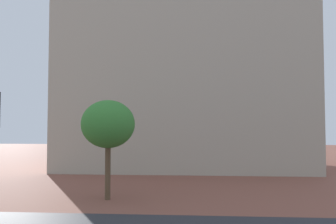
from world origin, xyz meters
The scene contains 2 objects.
landmark_building centered at (0.24, 30.55, 9.97)m, with size 22.92×13.56×33.04m.
tree_curb_far centered at (-3.43, 15.07, 4.09)m, with size 2.94×2.94×5.44m.
Camera 1 is at (1.12, -2.72, 3.98)m, focal length 35.05 mm.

